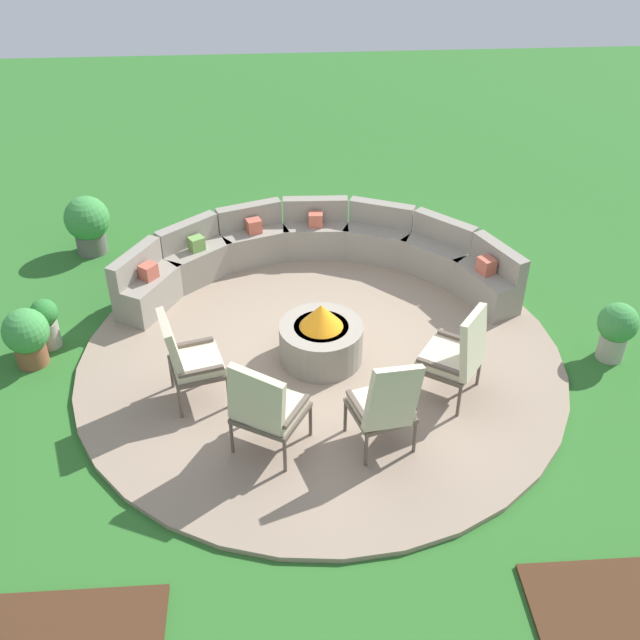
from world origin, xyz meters
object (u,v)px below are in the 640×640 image
at_px(curved_stone_bench, 316,255).
at_px(potted_plant_3, 27,335).
at_px(lounge_chair_back_left, 385,404).
at_px(potted_plant_2, 88,223).
at_px(lounge_chair_front_left, 188,357).
at_px(lounge_chair_front_right, 265,407).
at_px(potted_plant_4, 46,321).
at_px(fire_pit, 321,338).
at_px(lounge_chair_back_right, 457,353).
at_px(potted_plant_0, 617,328).

xyz_separation_m(curved_stone_bench, potted_plant_3, (-3.35, -1.58, 0.02)).
distance_m(curved_stone_bench, lounge_chair_back_left, 3.29).
bearing_deg(curved_stone_bench, lounge_chair_back_left, -82.04).
bearing_deg(potted_plant_3, potted_plant_2, 84.54).
relative_size(lounge_chair_front_left, lounge_chair_front_right, 0.96).
xyz_separation_m(lounge_chair_front_right, potted_plant_4, (-2.53, 1.94, -0.26)).
distance_m(fire_pit, lounge_chair_front_right, 1.57).
bearing_deg(potted_plant_4, lounge_chair_back_right, -15.46).
height_order(lounge_chair_back_left, potted_plant_2, lounge_chair_back_left).
height_order(fire_pit, potted_plant_0, fire_pit).
relative_size(lounge_chair_front_left, potted_plant_0, 1.50).
bearing_deg(potted_plant_2, potted_plant_3, -95.46).
relative_size(lounge_chair_front_left, potted_plant_4, 1.71).
bearing_deg(fire_pit, potted_plant_0, -2.25).
height_order(lounge_chair_front_right, potted_plant_0, lounge_chair_front_right).
distance_m(potted_plant_3, potted_plant_4, 0.35).
bearing_deg(potted_plant_4, lounge_chair_back_left, -28.43).
xyz_separation_m(potted_plant_2, potted_plant_3, (-0.24, -2.50, -0.07)).
relative_size(potted_plant_3, potted_plant_4, 1.12).
bearing_deg(lounge_chair_back_right, potted_plant_4, 108.42).
distance_m(lounge_chair_front_left, lounge_chair_back_right, 2.79).
bearing_deg(potted_plant_4, lounge_chair_front_right, -37.54).
height_order(lounge_chair_front_right, lounge_chair_back_left, lounge_chair_back_left).
height_order(lounge_chair_back_left, potted_plant_4, lounge_chair_back_left).
height_order(lounge_chair_front_left, lounge_chair_front_right, lounge_chair_front_right).
xyz_separation_m(lounge_chair_back_left, potted_plant_2, (-3.56, 4.17, -0.17)).
bearing_deg(lounge_chair_back_left, fire_pit, 92.15).
relative_size(lounge_chair_front_right, lounge_chair_back_left, 1.00).
xyz_separation_m(lounge_chair_front_left, potted_plant_2, (-1.63, 3.31, -0.16)).
bearing_deg(lounge_chair_back_right, fire_pit, 96.01).
relative_size(fire_pit, curved_stone_bench, 0.19).
height_order(curved_stone_bench, lounge_chair_front_left, lounge_chair_front_left).
distance_m(curved_stone_bench, potted_plant_4, 3.45).
bearing_deg(lounge_chair_back_left, potted_plant_0, 7.97).
bearing_deg(lounge_chair_back_left, potted_plant_3, 139.14).
xyz_separation_m(lounge_chair_back_right, potted_plant_0, (1.97, 0.59, -0.21)).
xyz_separation_m(fire_pit, potted_plant_0, (3.33, -0.13, 0.06)).
relative_size(fire_pit, lounge_chair_front_left, 0.88).
relative_size(lounge_chair_front_right, lounge_chair_back_right, 1.02).
height_order(fire_pit, lounge_chair_front_left, lounge_chair_front_left).
bearing_deg(lounge_chair_front_right, lounge_chair_back_left, 27.45).
xyz_separation_m(curved_stone_bench, potted_plant_2, (-3.11, 0.93, 0.09)).
height_order(curved_stone_bench, potted_plant_3, curved_stone_bench).
bearing_deg(lounge_chair_back_left, potted_plant_4, 134.39).
bearing_deg(potted_plant_2, fire_pit, -41.66).
bearing_deg(lounge_chair_back_right, lounge_chair_back_left, 164.59).
xyz_separation_m(lounge_chair_front_right, lounge_chair_back_right, (1.99, 0.69, -0.00)).
distance_m(curved_stone_bench, potted_plant_3, 3.70).
height_order(fire_pit, lounge_chair_front_right, lounge_chair_front_right).
distance_m(potted_plant_0, potted_plant_3, 6.63).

